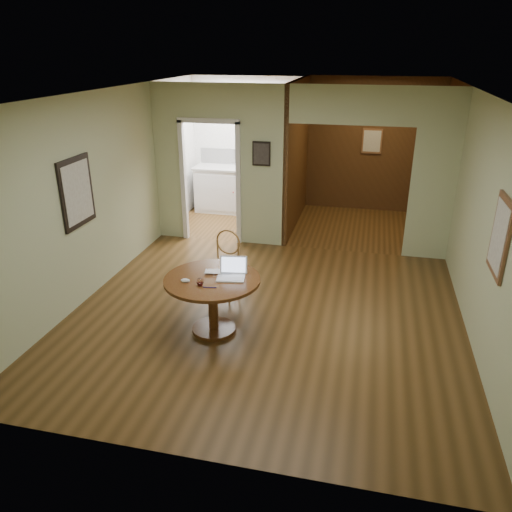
% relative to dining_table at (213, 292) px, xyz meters
% --- Properties ---
extents(floor, '(5.00, 5.00, 0.00)m').
position_rel_dining_table_xyz_m(floor, '(0.53, 0.48, -0.53)').
color(floor, '#442E13').
rests_on(floor, ground).
extents(room_shell, '(5.20, 7.50, 5.00)m').
position_rel_dining_table_xyz_m(room_shell, '(0.06, 3.58, 0.76)').
color(room_shell, silver).
rests_on(room_shell, ground).
extents(dining_table, '(1.14, 1.14, 0.71)m').
position_rel_dining_table_xyz_m(dining_table, '(0.00, 0.00, 0.00)').
color(dining_table, brown).
rests_on(dining_table, ground).
extents(chair, '(0.46, 0.46, 0.93)m').
position_rel_dining_table_xyz_m(chair, '(-0.13, 0.98, -0.01)').
color(chair, olive).
rests_on(chair, ground).
extents(open_laptop, '(0.36, 0.33, 0.23)m').
position_rel_dining_table_xyz_m(open_laptop, '(0.22, 0.10, 0.25)').
color(open_laptop, silver).
rests_on(open_laptop, dining_table).
extents(closed_laptop, '(0.36, 0.27, 0.03)m').
position_rel_dining_table_xyz_m(closed_laptop, '(0.04, 0.11, 0.20)').
color(closed_laptop, '#A8A8AD').
rests_on(closed_laptop, dining_table).
extents(mouse, '(0.11, 0.07, 0.04)m').
position_rel_dining_table_xyz_m(mouse, '(-0.27, -0.17, 0.21)').
color(mouse, silver).
rests_on(mouse, dining_table).
extents(wine_glass, '(0.08, 0.08, 0.09)m').
position_rel_dining_table_xyz_m(wine_glass, '(-0.07, -0.21, 0.23)').
color(wine_glass, white).
rests_on(wine_glass, dining_table).
extents(pen, '(0.16, 0.03, 0.01)m').
position_rel_dining_table_xyz_m(pen, '(0.05, -0.25, 0.19)').
color(pen, '#0C0C57').
rests_on(pen, dining_table).
extents(kitchen_cabinet, '(2.06, 0.60, 0.94)m').
position_rel_dining_table_xyz_m(kitchen_cabinet, '(-0.82, 4.68, -0.06)').
color(kitchen_cabinet, white).
rests_on(kitchen_cabinet, ground).
extents(grocery_bag, '(0.29, 0.25, 0.26)m').
position_rel_dining_table_xyz_m(grocery_bag, '(-0.02, 4.68, 0.54)').
color(grocery_bag, beige).
rests_on(grocery_bag, kitchen_cabinet).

